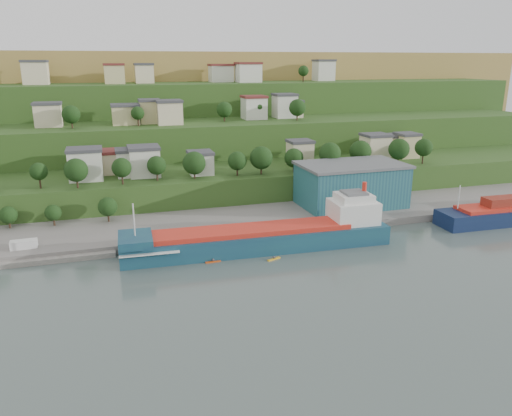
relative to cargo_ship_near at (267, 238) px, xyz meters
name	(u,v)px	position (x,y,z in m)	size (l,w,h in m)	color
ground	(277,261)	(-0.35, -8.44, -2.67)	(500.00, 500.00, 0.00)	#43514F
quay	(310,218)	(19.65, 19.56, -2.67)	(220.00, 26.00, 4.00)	slate
pebble_beach	(28,253)	(-55.35, 13.56, -2.67)	(40.00, 18.00, 2.40)	slate
hillside	(174,146)	(-0.34, 160.24, -2.59)	(360.00, 210.54, 96.00)	#284719
cargo_ship_near	(267,238)	(0.00, 0.00, 0.00)	(65.32, 12.64, 16.70)	navy
warehouse	(351,184)	(33.88, 22.56, 5.77)	(31.33, 19.55, 12.80)	#1E4B5C
caravan	(24,246)	(-55.66, 11.53, -0.10)	(5.87, 2.45, 2.74)	silver
dinghy	(59,250)	(-47.99, 9.06, -1.07)	(3.97, 1.49, 0.79)	silver
kayak_orange	(213,261)	(-14.32, -4.76, -2.41)	(3.57, 0.76, 0.89)	#CE4812
kayak_yellow	(274,258)	(-0.58, -7.25, -2.41)	(3.46, 1.83, 0.87)	gold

